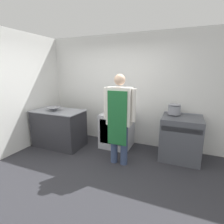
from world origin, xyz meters
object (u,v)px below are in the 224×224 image
object	(u,v)px
mixing_bowl	(54,109)
person_cook	(119,115)
fridge_unit	(117,130)
stock_pot	(174,109)
stove	(181,138)

from	to	relation	value
mixing_bowl	person_cook	bearing A→B (deg)	-6.61
fridge_unit	person_cook	size ratio (longest dim) A/B	0.46
person_cook	fridge_unit	bearing A→B (deg)	114.25
fridge_unit	mixing_bowl	bearing A→B (deg)	-158.40
person_cook	mixing_bowl	world-z (taller)	person_cook
fridge_unit	mixing_bowl	xyz separation A→B (m)	(-1.42, -0.56, 0.53)
mixing_bowl	stock_pot	size ratio (longest dim) A/B	1.41
stove	stock_pot	xyz separation A→B (m)	(-0.18, 0.13, 0.59)
stove	stock_pot	bearing A→B (deg)	144.77
fridge_unit	mixing_bowl	size ratio (longest dim) A/B	2.25
person_cook	stock_pot	size ratio (longest dim) A/B	6.83
fridge_unit	stock_pot	bearing A→B (deg)	3.04
person_cook	stove	bearing A→B (deg)	32.21
stock_pot	person_cook	bearing A→B (deg)	-138.53
fridge_unit	person_cook	world-z (taller)	person_cook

